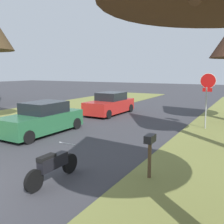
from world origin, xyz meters
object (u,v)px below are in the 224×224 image
at_px(parked_sedan_green, 42,119).
at_px(parked_sedan_red, 110,104).
at_px(stop_sign_far, 207,89).
at_px(parked_motorcycle, 53,165).
at_px(curbside_mailbox, 150,144).

relative_size(parked_sedan_green, parked_sedan_red, 1.00).
height_order(stop_sign_far, parked_motorcycle, stop_sign_far).
height_order(parked_sedan_green, parked_sedan_red, same).
distance_m(stop_sign_far, curbside_mailbox, 7.57).
xyz_separation_m(stop_sign_far, parked_motorcycle, (-2.65, -8.97, -1.69)).
bearing_deg(parked_sedan_red, parked_motorcycle, -68.34).
bearing_deg(parked_sedan_green, stop_sign_far, 35.12).
distance_m(stop_sign_far, parked_motorcycle, 9.50).
xyz_separation_m(stop_sign_far, parked_sedan_green, (-7.01, -4.93, -1.45)).
relative_size(parked_sedan_green, parked_motorcycle, 2.16).
bearing_deg(parked_sedan_green, curbside_mailbox, -20.95).
bearing_deg(stop_sign_far, parked_sedan_green, -144.88).
relative_size(stop_sign_far, parked_motorcycle, 1.44).
xyz_separation_m(parked_sedan_red, curbside_mailbox, (6.55, -9.21, 0.33)).
height_order(stop_sign_far, curbside_mailbox, stop_sign_far).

